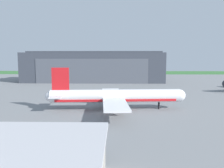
% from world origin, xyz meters
% --- Properties ---
extents(ground_plane, '(440.00, 440.00, 0.00)m').
position_xyz_m(ground_plane, '(0.00, 0.00, 0.00)').
color(ground_plane, slate).
extents(grass_field_strip, '(440.00, 56.00, 0.08)m').
position_xyz_m(grass_field_strip, '(0.00, 187.36, 0.04)').
color(grass_field_strip, '#366E35').
rests_on(grass_field_strip, ground_plane).
extents(maintenance_hangar, '(91.20, 31.99, 20.29)m').
position_xyz_m(maintenance_hangar, '(-13.67, 92.36, 9.69)').
color(maintenance_hangar, '#383D47').
rests_on(maintenance_hangar, ground_plane).
extents(airliner_near_left, '(42.65, 38.33, 12.84)m').
position_xyz_m(airliner_near_left, '(1.75, 4.18, 4.03)').
color(airliner_near_left, silver).
rests_on(airliner_near_left, ground_plane).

